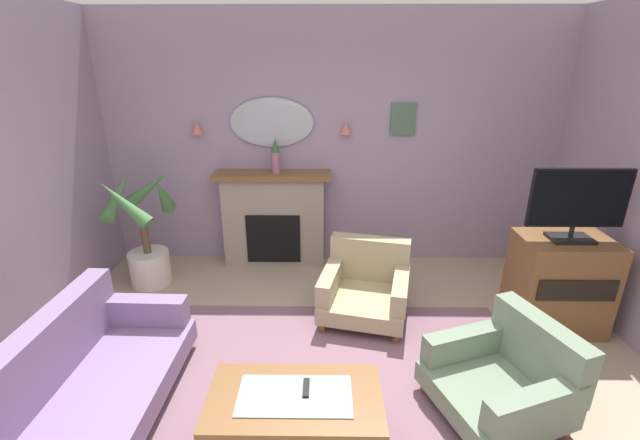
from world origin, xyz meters
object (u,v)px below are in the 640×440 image
wall_mirror (272,123)px  floral_couch (80,383)px  mantel_vase_centre (275,156)px  tv_flatscreen (578,203)px  tv_remote (306,388)px  potted_plant_tall_palm (145,234)px  armchair_beside_couch (366,285)px  armchair_by_coffee_table (507,376)px  tv_cabinet (558,283)px  fireplace (274,220)px  wall_sconce_right (346,128)px  framed_picture (403,119)px  wall_sconce_left (197,128)px  coffee_table (295,403)px

wall_mirror → floral_couch: 3.16m
mantel_vase_centre → floral_couch: mantel_vase_centre is taller
wall_mirror → tv_flatscreen: size_ratio=1.14×
tv_remote → potted_plant_tall_palm: potted_plant_tall_palm is taller
mantel_vase_centre → floral_couch: 2.90m
armchair_beside_couch → potted_plant_tall_palm: (-2.39, 0.57, 0.29)m
wall_mirror → armchair_by_coffee_table: 3.45m
tv_cabinet → tv_flatscreen: size_ratio=1.07×
wall_mirror → potted_plant_tall_palm: bearing=-154.2°
fireplace → potted_plant_tall_palm: size_ratio=1.04×
mantel_vase_centre → armchair_beside_couch: 1.79m
mantel_vase_centre → armchair_beside_couch: size_ratio=0.41×
tv_cabinet → wall_sconce_right: bearing=144.5°
framed_picture → tv_cabinet: 2.33m
framed_picture → tv_cabinet: framed_picture is taller
wall_sconce_left → framed_picture: framed_picture is taller
fireplace → mantel_vase_centre: 0.79m
wall_sconce_left → armchair_by_coffee_table: (2.76, -2.46, -1.35)m
armchair_by_coffee_table → tv_flatscreen: tv_flatscreen is taller
coffee_table → potted_plant_tall_palm: (-1.79, 2.20, 0.21)m
tv_remote → potted_plant_tall_palm: bearing=131.0°
tv_flatscreen → tv_remote: bearing=-149.5°
wall_mirror → wall_sconce_right: bearing=-3.4°
fireplace → framed_picture: 1.91m
wall_mirror → tv_flatscreen: wall_mirror is taller
mantel_vase_centre → floral_couch: bearing=-114.4°
mantel_vase_centre → armchair_by_coffee_table: (1.86, -2.34, -1.06)m
tv_remote → tv_flatscreen: 2.77m
wall_sconce_left → wall_sconce_right: size_ratio=1.00×
tv_remote → tv_cabinet: bearing=30.9°
tv_cabinet → potted_plant_tall_palm: 4.23m
mantel_vase_centre → potted_plant_tall_palm: mantel_vase_centre is taller
mantel_vase_centre → tv_cabinet: bearing=-24.8°
wall_sconce_right → floral_couch: bearing=-126.6°
framed_picture → wall_mirror: bearing=-179.6°
mantel_vase_centre → potted_plant_tall_palm: size_ratio=0.31×
wall_sconce_right → armchair_by_coffee_table: size_ratio=0.13×
fireplace → armchair_beside_couch: size_ratio=1.39×
wall_sconce_left → tv_cabinet: 4.08m
wall_sconce_right → potted_plant_tall_palm: 2.53m
floral_couch → tv_remote: bearing=-6.3°
potted_plant_tall_palm → tv_remote: bearing=-49.0°
floral_couch → tv_flatscreen: (3.86, 1.18, 0.93)m
wall_mirror → coffee_table: 3.18m
armchair_by_coffee_table → potted_plant_tall_palm: (-3.27, 1.85, 0.29)m
armchair_beside_couch → armchair_by_coffee_table: size_ratio=0.94×
floral_couch → tv_flatscreen: size_ratio=2.07×
fireplace → tv_remote: 2.71m
tv_remote → coffee_table: bearing=-140.3°
armchair_beside_couch → framed_picture: bearing=69.0°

